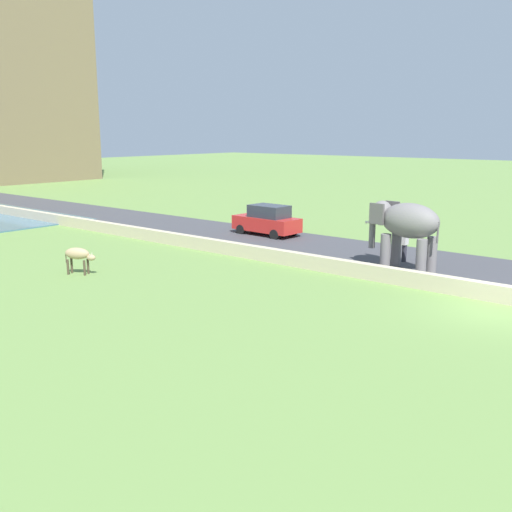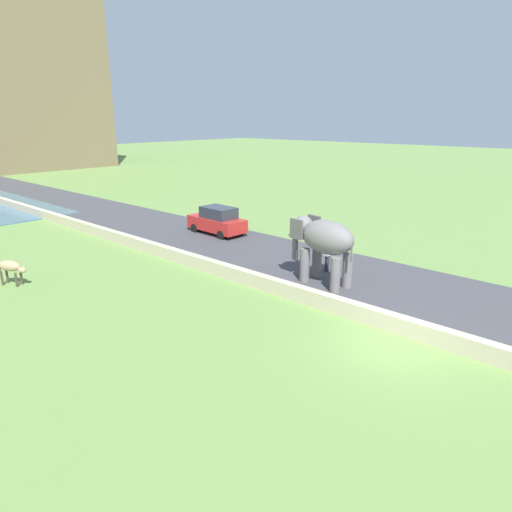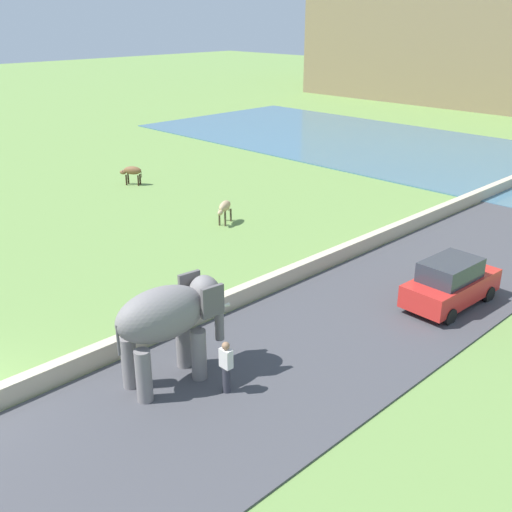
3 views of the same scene
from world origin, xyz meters
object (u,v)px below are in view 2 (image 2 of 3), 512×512
person_beside_elephant (328,255)px  car_red (217,221)px  elephant (323,241)px  cow_tan (11,267)px

person_beside_elephant → car_red: size_ratio=0.40×
elephant → person_beside_elephant: bearing=24.2°
elephant → cow_tan: (-9.33, 10.33, -1.20)m
car_red → cow_tan: 12.45m
person_beside_elephant → car_red: car_red is taller
elephant → car_red: (3.12, 10.04, -1.14)m
car_red → cow_tan: car_red is taller
car_red → elephant: bearing=-107.3°
cow_tan → person_beside_elephant: bearing=-41.5°
elephant → person_beside_elephant: 2.06m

